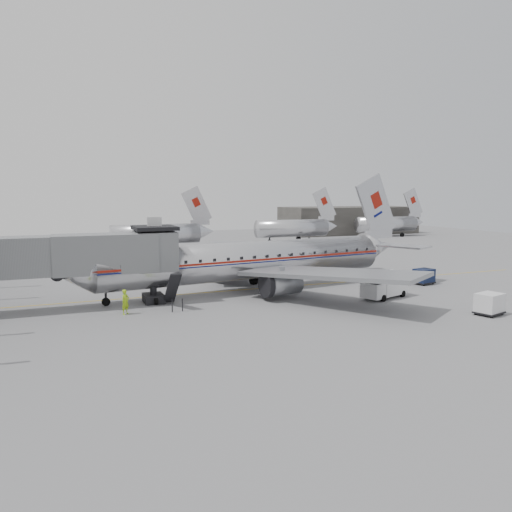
{
  "coord_description": "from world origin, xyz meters",
  "views": [
    {
      "loc": [
        -16.48,
        -37.46,
        9.05
      ],
      "look_at": [
        0.72,
        5.64,
        3.2
      ],
      "focal_mm": 35.0,
      "sensor_mm": 36.0,
      "label": 1
    }
  ],
  "objects_px": {
    "baggage_cart_navy": "(424,276)",
    "baggage_cart_white": "(489,303)",
    "service_van": "(385,285)",
    "ramp_worker": "(125,302)",
    "airliner": "(256,260)"
  },
  "relations": [
    {
      "from": "service_van",
      "to": "baggage_cart_navy",
      "type": "distance_m",
      "value": 8.61
    },
    {
      "from": "service_van",
      "to": "ramp_worker",
      "type": "relative_size",
      "value": 2.63
    },
    {
      "from": "airliner",
      "to": "baggage_cart_navy",
      "type": "distance_m",
      "value": 17.16
    },
    {
      "from": "baggage_cart_navy",
      "to": "ramp_worker",
      "type": "distance_m",
      "value": 29.4
    },
    {
      "from": "baggage_cart_navy",
      "to": "service_van",
      "type": "bearing_deg",
      "value": -164.36
    },
    {
      "from": "baggage_cart_navy",
      "to": "baggage_cart_white",
      "type": "height_order",
      "value": "baggage_cart_white"
    },
    {
      "from": "airliner",
      "to": "service_van",
      "type": "distance_m",
      "value": 11.98
    },
    {
      "from": "airliner",
      "to": "ramp_worker",
      "type": "distance_m",
      "value": 13.94
    },
    {
      "from": "service_van",
      "to": "ramp_worker",
      "type": "bearing_deg",
      "value": 154.64
    },
    {
      "from": "airliner",
      "to": "ramp_worker",
      "type": "height_order",
      "value": "airliner"
    },
    {
      "from": "baggage_cart_white",
      "to": "service_van",
      "type": "bearing_deg",
      "value": 98.49
    },
    {
      "from": "baggage_cart_navy",
      "to": "baggage_cart_white",
      "type": "bearing_deg",
      "value": -120.85
    },
    {
      "from": "service_van",
      "to": "baggage_cart_white",
      "type": "relative_size",
      "value": 2.07
    },
    {
      "from": "baggage_cart_navy",
      "to": "baggage_cart_white",
      "type": "relative_size",
      "value": 0.93
    },
    {
      "from": "service_van",
      "to": "ramp_worker",
      "type": "distance_m",
      "value": 21.86
    }
  ]
}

